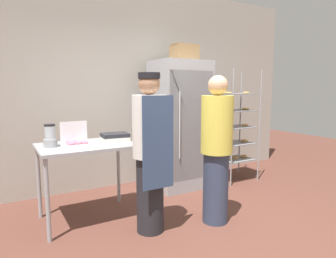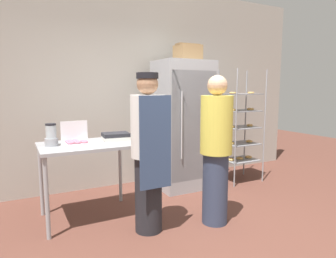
# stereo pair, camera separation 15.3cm
# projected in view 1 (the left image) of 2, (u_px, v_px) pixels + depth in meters

# --- Properties ---
(ground_plane) EXTENTS (14.00, 14.00, 0.00)m
(ground_plane) POSITION_uv_depth(u_px,v_px,m) (216.00, 240.00, 3.02)
(ground_plane) COLOR brown
(back_wall) EXTENTS (6.40, 0.12, 3.10)m
(back_wall) POSITION_uv_depth(u_px,v_px,m) (128.00, 86.00, 4.71)
(back_wall) COLOR #ADA89E
(back_wall) RESTS_ON ground_plane
(refrigerator) EXTENTS (0.79, 0.68, 1.92)m
(refrigerator) POSITION_uv_depth(u_px,v_px,m) (180.00, 125.00, 4.55)
(refrigerator) COLOR #9EA0A5
(refrigerator) RESTS_ON ground_plane
(baking_rack) EXTENTS (0.61, 0.47, 1.81)m
(baking_rack) POSITION_uv_depth(u_px,v_px,m) (236.00, 127.00, 4.91)
(baking_rack) COLOR #93969B
(baking_rack) RESTS_ON ground_plane
(prep_counter) EXTENTS (1.06, 0.74, 0.89)m
(prep_counter) POSITION_uv_depth(u_px,v_px,m) (87.00, 153.00, 3.40)
(prep_counter) COLOR #9EA0A5
(prep_counter) RESTS_ON ground_plane
(donut_box) EXTENTS (0.29, 0.23, 0.27)m
(donut_box) POSITION_uv_depth(u_px,v_px,m) (76.00, 143.00, 3.18)
(donut_box) COLOR white
(donut_box) RESTS_ON prep_counter
(blender_pitcher) EXTENTS (0.14, 0.14, 0.25)m
(blender_pitcher) POSITION_uv_depth(u_px,v_px,m) (50.00, 137.00, 3.22)
(blender_pitcher) COLOR #99999E
(blender_pitcher) RESTS_ON prep_counter
(binder_stack) EXTENTS (0.33, 0.27, 0.10)m
(binder_stack) POSITION_uv_depth(u_px,v_px,m) (115.00, 137.00, 3.59)
(binder_stack) COLOR silver
(binder_stack) RESTS_ON prep_counter
(cardboard_storage_box) EXTENTS (0.36, 0.31, 0.26)m
(cardboard_storage_box) POSITION_uv_depth(u_px,v_px,m) (184.00, 53.00, 4.53)
(cardboard_storage_box) COLOR #937047
(cardboard_storage_box) RESTS_ON refrigerator
(person_baker) EXTENTS (0.35, 0.37, 1.67)m
(person_baker) POSITION_uv_depth(u_px,v_px,m) (150.00, 151.00, 3.09)
(person_baker) COLOR #232328
(person_baker) RESTS_ON ground_plane
(person_customer) EXTENTS (0.35, 0.35, 1.66)m
(person_customer) POSITION_uv_depth(u_px,v_px,m) (216.00, 149.00, 3.33)
(person_customer) COLOR #333D56
(person_customer) RESTS_ON ground_plane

